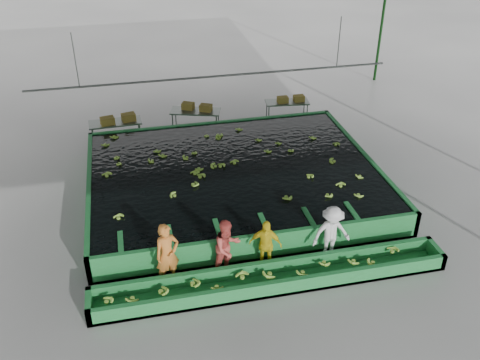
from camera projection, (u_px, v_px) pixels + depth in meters
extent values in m
plane|color=gray|center=(243.00, 213.00, 17.84)|extent=(80.00, 80.00, 0.00)
cube|color=gray|center=(244.00, 69.00, 15.26)|extent=(20.00, 22.00, 0.04)
cube|color=black|center=(234.00, 169.00, 18.66)|extent=(9.70, 7.70, 0.00)
cylinder|color=#59605B|center=(214.00, 76.00, 20.47)|extent=(0.08, 0.08, 14.00)
cylinder|color=#59605B|center=(75.00, 60.00, 19.01)|extent=(0.04, 0.04, 2.00)
cylinder|color=#59605B|center=(339.00, 42.00, 20.91)|extent=(0.04, 0.04, 2.00)
imported|color=orange|center=(167.00, 254.00, 14.49)|extent=(0.80, 0.65, 1.89)
imported|color=#C84941|center=(227.00, 248.00, 14.83)|extent=(1.07, 0.97, 1.77)
imported|color=yellow|center=(265.00, 245.00, 15.09)|extent=(1.02, 0.71, 1.60)
imported|color=silver|center=(331.00, 233.00, 15.42)|extent=(1.15, 0.68, 1.76)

